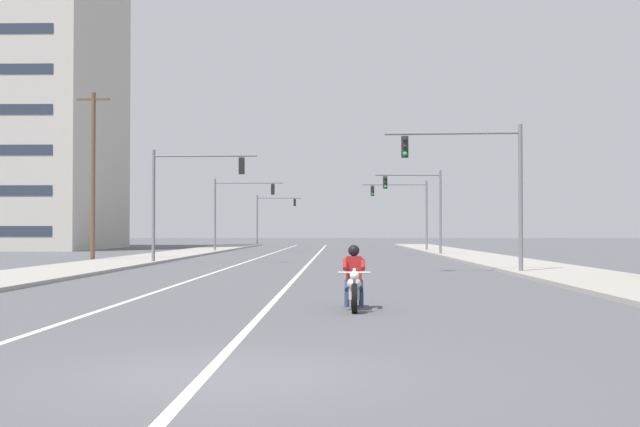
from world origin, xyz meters
TOP-DOWN VIEW (x-y plane):
  - ground_plane at (0.00, 0.00)m, footprint 400.00×400.00m
  - lane_stripe_center at (-0.24, 45.00)m, footprint 0.16×100.00m
  - lane_stripe_left at (-3.93, 45.00)m, footprint 0.16×100.00m
  - sidewalk_kerb_right at (10.55, 40.00)m, footprint 4.40×110.00m
  - sidewalk_kerb_left at (-10.55, 40.00)m, footprint 4.40×110.00m
  - motorcycle_with_rider at (1.74, 8.47)m, footprint 0.70×2.19m
  - traffic_signal_near_right at (7.26, 24.29)m, footprint 5.68×0.51m
  - traffic_signal_near_left at (-6.99, 34.52)m, footprint 5.75×0.37m
  - traffic_signal_mid_right at (7.41, 50.22)m, footprint 4.83×0.60m
  - traffic_signal_mid_left at (-7.38, 59.70)m, footprint 5.85×0.39m
  - traffic_signal_far_right at (7.43, 62.72)m, footprint 5.69×0.51m
  - traffic_signal_far_left at (-7.06, 91.78)m, footprint 5.51×0.55m
  - utility_pole_left_near at (-12.98, 37.89)m, footprint 1.94×0.26m

SIDE VIEW (x-z plane):
  - ground_plane at x=0.00m, z-range 0.00..0.00m
  - lane_stripe_center at x=-0.24m, z-range 0.00..0.01m
  - lane_stripe_left at x=-3.93m, z-range 0.00..0.01m
  - sidewalk_kerb_right at x=10.55m, z-range 0.00..0.14m
  - sidewalk_kerb_left at x=-10.55m, z-range 0.00..0.14m
  - motorcycle_with_rider at x=1.74m, z-range -0.14..1.32m
  - traffic_signal_mid_right at x=7.41m, z-range 1.00..7.20m
  - traffic_signal_far_left at x=-7.06m, z-range 1.04..7.24m
  - traffic_signal_far_right at x=7.43m, z-range 1.05..7.25m
  - traffic_signal_near_right at x=7.26m, z-range 1.05..7.25m
  - traffic_signal_near_left at x=-6.99m, z-range 1.05..7.25m
  - traffic_signal_mid_left at x=-7.38m, z-range 1.06..7.26m
  - utility_pole_left_near at x=-12.98m, z-range 0.19..10.09m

